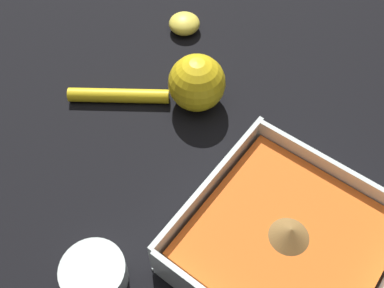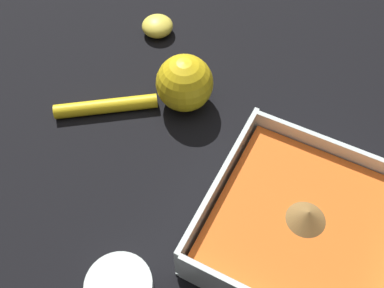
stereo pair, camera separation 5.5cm
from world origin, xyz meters
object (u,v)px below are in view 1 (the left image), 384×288
spice_bowl (94,274)px  lemon_half (184,24)px  lemon_squeezer (188,84)px  square_dish (284,246)px

spice_bowl → lemon_half: bearing=-155.7°
spice_bowl → lemon_squeezer: (-0.26, -0.07, 0.02)m
lemon_half → spice_bowl: bearing=24.3°
spice_bowl → lemon_half: (-0.38, -0.17, -0.00)m
spice_bowl → lemon_squeezer: size_ratio=0.37×
spice_bowl → lemon_squeezer: bearing=-164.3°
spice_bowl → square_dish: bearing=135.0°
square_dish → spice_bowl: 0.21m
lemon_squeezer → lemon_half: size_ratio=3.89×
spice_bowl → lemon_squeezer: lemon_squeezer is taller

